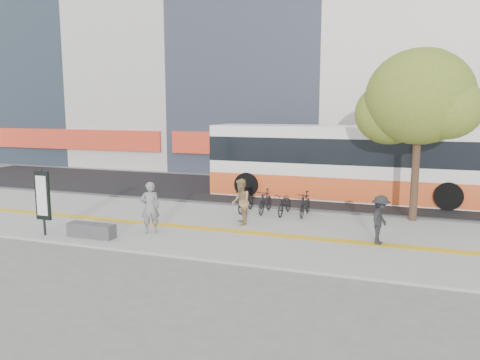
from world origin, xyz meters
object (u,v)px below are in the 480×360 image
(bench, at_px, (91,230))
(street_tree, at_px, (419,99))
(bus, at_px, (345,164))
(pedestrian_tan, at_px, (241,202))
(signboard, at_px, (43,197))
(pedestrian_dark, at_px, (380,220))
(seated_woman, at_px, (150,207))

(bench, height_order, street_tree, street_tree)
(bus, distance_m, pedestrian_tan, 7.14)
(signboard, distance_m, pedestrian_dark, 10.73)
(bus, xyz_separation_m, pedestrian_tan, (-2.84, -6.51, -0.72))
(pedestrian_dark, bearing_deg, street_tree, -3.43)
(signboard, distance_m, street_tree, 13.40)
(bus, bearing_deg, seated_woman, -121.66)
(seated_woman, relative_size, pedestrian_dark, 1.14)
(bench, bearing_deg, bus, 54.90)
(bench, relative_size, pedestrian_tan, 0.97)
(bus, height_order, pedestrian_dark, bus)
(seated_woman, bearing_deg, pedestrian_tan, -176.93)
(signboard, distance_m, bus, 13.08)
(bench, relative_size, bus, 0.13)
(street_tree, distance_m, pedestrian_dark, 5.33)
(bench, distance_m, pedestrian_dark, 9.11)
(bench, height_order, signboard, signboard)
(bench, xyz_separation_m, street_tree, (9.78, 6.02, 4.21))
(street_tree, height_order, bus, street_tree)
(bench, relative_size, signboard, 0.73)
(seated_woman, bearing_deg, signboard, -12.76)
(bench, xyz_separation_m, signboard, (-1.60, -0.31, 1.06))
(bench, distance_m, seated_woman, 1.99)
(signboard, relative_size, seated_woman, 1.28)
(bench, distance_m, pedestrian_tan, 5.14)
(pedestrian_tan, bearing_deg, street_tree, 92.11)
(seated_woman, height_order, pedestrian_dark, seated_woman)
(bench, bearing_deg, signboard, -169.19)
(pedestrian_tan, bearing_deg, bench, -75.12)
(seated_woman, distance_m, pedestrian_dark, 7.37)
(pedestrian_tan, bearing_deg, seated_woman, -73.61)
(signboard, height_order, street_tree, street_tree)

